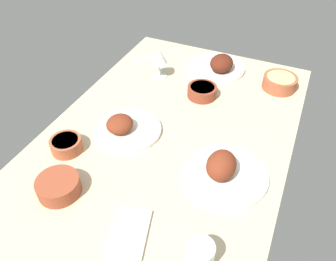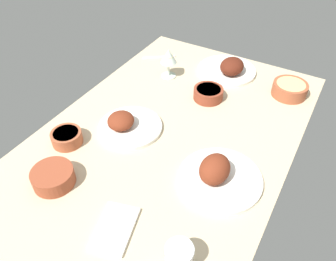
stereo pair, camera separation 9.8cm
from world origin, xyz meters
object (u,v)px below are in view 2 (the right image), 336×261
Objects in this scene: bowl_potatoes at (290,89)px; water_tumbler at (179,258)px; bowl_pasta at (53,177)px; bowl_cream at (208,93)px; plate_far_side at (127,125)px; wine_glass at (169,58)px; folded_napkin at (115,228)px; fork_loose at (159,57)px; plate_near_viewer at (218,175)px; bowl_onions at (67,137)px; plate_center_main at (229,69)px.

water_tumbler is (92.61, -4.47, 1.22)cm from bowl_potatoes.
bowl_pasta is 1.08× the size of bowl_cream.
plate_far_side is 1.95× the size of bowl_cream.
bowl_potatoes is 1.70× the size of water_tumbler.
water_tumbler reaches higher than bowl_potatoes.
wine_glass is at bearing -106.06° from bowl_cream.
folded_napkin is (-0.38, -21.38, -3.77)cm from water_tumbler.
bowl_pasta reaches higher than fork_loose.
bowl_potatoes is at bearing 148.73° from bowl_pasta.
wine_glass is at bearing 179.86° from bowl_pasta.
water_tumbler is at bearing 88.99° from folded_napkin.
bowl_potatoes is 66.45cm from fork_loose.
bowl_cream is at bearing -151.44° from plate_near_viewer.
bowl_cream is at bearing -55.89° from bowl_potatoes.
plate_far_side is 1.67× the size of bowl_potatoes.
plate_near_viewer is 2.00× the size of wine_glass.
bowl_pasta is at bearing -8.53° from plate_far_side.
bowl_cream is at bearing -177.02° from folded_napkin.
bowl_pasta is at bearing -0.14° from wine_glass.
bowl_onions is (10.83, -55.56, -0.33)cm from plate_near_viewer.
plate_far_side is 42.04cm from wine_glass.
plate_far_side is 1.48× the size of fork_loose.
folded_napkin is (31.62, -18.32, -2.42)cm from plate_near_viewer.
plate_center_main reaches higher than fork_loose.
water_tumbler is 110.93cm from fork_loose.
bowl_cream is 0.76× the size of fork_loose.
plate_near_viewer is 2.48× the size of bowl_onions.
bowl_onions is 70.90cm from fork_loose.
bowl_pasta reaches higher than folded_napkin.
plate_near_viewer reaches higher than plate_far_side.
wine_glass is at bearing 98.96° from fork_loose.
folded_napkin is (37.97, 22.57, -1.63)cm from plate_far_side.
bowl_potatoes is at bearing 124.11° from bowl_cream.
plate_center_main is 67.44cm from plate_near_viewer.
bowl_onions is 0.81× the size of wine_glass.
bowl_potatoes is (3.13, 29.56, 0.43)cm from plate_center_main.
water_tumbler is (4.51, 49.03, 1.37)cm from bowl_pasta.
plate_near_viewer is at bearing 101.04° from bowl_onions.
fork_loose is (3.80, -36.84, -2.32)cm from plate_center_main.
plate_center_main is 3.17× the size of water_tumbler.
bowl_cream is 0.91× the size of wine_glass.
plate_center_main is 60.42cm from plate_far_side.
bowl_pasta is (27.48, -45.97, -0.02)cm from plate_near_viewer.
bowl_cream is at bearing -160.89° from water_tumbler.
bowl_onions is (74.58, -33.53, -0.03)cm from plate_center_main.
bowl_onions is 59.47cm from wine_glass.
plate_near_viewer is 46.18cm from bowl_cream.
plate_center_main is 29.73cm from bowl_potatoes.
folded_napkin is (92.24, -25.85, -2.55)cm from bowl_potatoes.
bowl_potatoes is at bearing 177.23° from water_tumbler.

